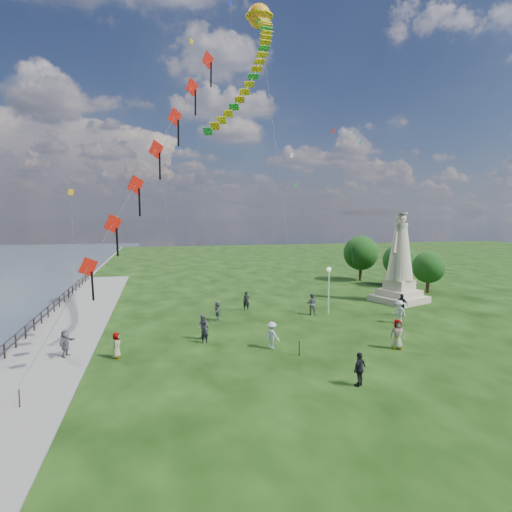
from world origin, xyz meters
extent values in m
cube|color=slate|center=(-16.50, 10.00, -0.20)|extent=(0.30, 160.00, 0.60)
cube|color=slate|center=(-14.00, 8.00, 0.05)|extent=(5.00, 60.00, 0.10)
cylinder|color=black|center=(-16.30, 6.00, 0.50)|extent=(0.11, 0.11, 1.00)
cylinder|color=black|center=(-16.30, 8.00, 0.50)|extent=(0.11, 0.11, 1.00)
cylinder|color=black|center=(-16.30, 10.00, 0.50)|extent=(0.11, 0.11, 1.00)
cylinder|color=black|center=(-16.30, 12.00, 0.50)|extent=(0.11, 0.11, 1.00)
cylinder|color=black|center=(-16.30, 14.00, 0.50)|extent=(0.11, 0.11, 1.00)
cylinder|color=black|center=(-16.30, 16.00, 0.50)|extent=(0.11, 0.11, 1.00)
cylinder|color=black|center=(-16.30, 18.00, 0.50)|extent=(0.11, 0.11, 1.00)
cylinder|color=black|center=(-16.30, 20.00, 0.50)|extent=(0.11, 0.11, 1.00)
cylinder|color=black|center=(-16.30, 22.00, 0.50)|extent=(0.11, 0.11, 1.00)
cylinder|color=black|center=(-16.30, 24.00, 0.50)|extent=(0.11, 0.11, 1.00)
cylinder|color=black|center=(-16.30, 26.00, 0.50)|extent=(0.11, 0.11, 1.00)
cylinder|color=black|center=(-16.30, 28.00, 0.50)|extent=(0.11, 0.11, 1.00)
cylinder|color=black|center=(-16.30, 30.00, 0.50)|extent=(0.11, 0.11, 1.00)
cylinder|color=black|center=(-16.30, 32.00, 0.50)|extent=(0.11, 0.11, 1.00)
cylinder|color=black|center=(-16.30, 34.00, 0.50)|extent=(0.11, 0.11, 1.00)
cylinder|color=black|center=(-16.30, 36.00, 0.50)|extent=(0.11, 0.11, 1.00)
cube|color=black|center=(-16.30, 10.00, 0.98)|extent=(0.06, 52.00, 0.06)
cube|color=black|center=(-16.30, 10.00, 0.55)|extent=(0.06, 52.00, 0.06)
cube|color=tan|center=(14.71, 15.64, 0.30)|extent=(5.41, 5.41, 0.59)
cube|color=tan|center=(14.71, 15.64, 0.89)|extent=(4.12, 4.12, 0.59)
cube|color=tan|center=(14.71, 15.64, 1.69)|extent=(2.83, 2.83, 0.99)
cylinder|color=tan|center=(14.71, 15.64, 7.34)|extent=(1.55, 1.55, 0.40)
sphere|color=tan|center=(14.71, 15.64, 7.95)|extent=(0.91, 0.91, 0.91)
cylinder|color=tan|center=(14.71, 15.64, 8.43)|extent=(1.09, 1.09, 0.10)
cylinder|color=silver|center=(6.23, 12.45, 1.84)|extent=(0.11, 0.11, 3.68)
sphere|color=white|center=(6.23, 12.45, 3.79)|extent=(0.37, 0.37, 0.37)
cylinder|color=#382314|center=(19.44, 23.50, 0.93)|extent=(0.36, 0.36, 1.86)
sphere|color=#103D11|center=(19.44, 23.50, 3.02)|extent=(3.71, 3.71, 3.71)
cylinder|color=#382314|center=(20.33, 19.26, 0.84)|extent=(0.36, 0.36, 1.68)
sphere|color=#103D11|center=(20.33, 19.26, 2.73)|extent=(3.36, 3.36, 3.36)
cylinder|color=#382314|center=(17.04, 28.35, 1.07)|extent=(0.36, 0.36, 2.14)
sphere|color=#103D11|center=(17.04, 28.35, 3.48)|extent=(4.28, 4.28, 4.28)
imported|color=black|center=(-4.70, 6.76, 0.72)|extent=(0.58, 0.43, 1.45)
imported|color=#595960|center=(-4.76, 7.47, 0.85)|extent=(0.83, 0.97, 1.71)
imported|color=silver|center=(-0.72, 4.69, 0.84)|extent=(1.11, 1.21, 1.69)
imported|color=black|center=(1.95, -1.90, 0.85)|extent=(1.11, 0.98, 1.70)
imported|color=#595960|center=(6.86, 2.85, 0.94)|extent=(1.03, 0.78, 1.88)
imported|color=#595960|center=(-12.93, 5.60, 0.79)|extent=(1.10, 1.60, 1.59)
imported|color=black|center=(-0.19, 15.37, 0.83)|extent=(0.66, 0.48, 1.65)
imported|color=#595960|center=(4.79, 12.58, 0.93)|extent=(1.05, 0.88, 1.86)
imported|color=silver|center=(10.38, 8.45, 0.90)|extent=(1.00, 1.30, 1.79)
imported|color=black|center=(11.86, 10.55, 0.92)|extent=(1.08, 1.19, 1.84)
imported|color=#595960|center=(-10.05, 4.98, 0.76)|extent=(0.54, 0.79, 1.52)
imported|color=#595960|center=(-3.11, 12.35, 0.77)|extent=(0.71, 1.47, 1.55)
cylinder|color=black|center=(-13.50, -1.00, 0.45)|extent=(0.06, 0.06, 0.90)
cube|color=#B9130A|center=(-10.89, 1.52, 5.82)|extent=(0.87, 0.64, 1.03)
cube|color=black|center=(-10.71, 1.42, 4.87)|extent=(0.10, 0.28, 1.48)
cube|color=#B9130A|center=(-9.77, 2.60, 7.89)|extent=(0.87, 0.64, 1.03)
cube|color=black|center=(-9.59, 2.50, 6.94)|extent=(0.10, 0.28, 1.48)
cube|color=#B9130A|center=(-8.65, 3.68, 9.96)|extent=(0.87, 0.64, 1.03)
cube|color=black|center=(-8.47, 3.58, 9.01)|extent=(0.10, 0.28, 1.48)
cube|color=#B9130A|center=(-7.53, 4.76, 12.03)|extent=(0.87, 0.64, 1.03)
cube|color=black|center=(-7.35, 4.66, 11.08)|extent=(0.10, 0.28, 1.48)
cube|color=#B9130A|center=(-6.41, 5.84, 14.09)|extent=(0.87, 0.64, 1.03)
cube|color=black|center=(-6.23, 5.74, 13.14)|extent=(0.10, 0.28, 1.48)
cube|color=#B9130A|center=(-5.29, 6.92, 16.16)|extent=(0.87, 0.64, 1.03)
cube|color=black|center=(-5.11, 6.82, 15.21)|extent=(0.10, 0.28, 1.48)
cube|color=#B9130A|center=(-4.17, 8.00, 18.23)|extent=(0.87, 0.64, 1.03)
cube|color=black|center=(-3.99, 7.90, 17.28)|extent=(0.10, 0.28, 1.48)
cylinder|color=black|center=(0.50, 3.00, 0.45)|extent=(0.06, 0.06, 0.90)
sphere|color=orange|center=(0.48, 13.42, 23.65)|extent=(1.80, 1.80, 1.80)
cylinder|color=gold|center=(0.48, 13.42, 23.65)|extent=(2.16, 2.16, 0.10)
cube|color=gold|center=(0.50, 13.76, 23.46)|extent=(1.11, 0.85, 0.23)
cube|color=gold|center=(0.51, 13.29, 23.26)|extent=(1.09, 0.85, 0.21)
cube|color=orange|center=(0.51, 12.81, 23.04)|extent=(1.06, 0.83, 0.20)
cube|color=green|center=(0.51, 12.32, 22.79)|extent=(1.04, 0.82, 0.18)
cube|color=gold|center=(0.48, 11.82, 22.51)|extent=(1.01, 0.80, 0.17)
cube|color=gold|center=(0.43, 11.32, 22.19)|extent=(0.98, 0.78, 0.16)
cube|color=orange|center=(0.36, 10.81, 21.82)|extent=(0.94, 0.75, 0.15)
cube|color=green|center=(0.26, 10.29, 21.41)|extent=(0.91, 0.73, 0.15)
cube|color=gold|center=(0.14, 9.77, 20.95)|extent=(0.87, 0.70, 0.14)
cube|color=gold|center=(-0.02, 9.24, 20.44)|extent=(0.83, 0.67, 0.14)
cube|color=orange|center=(-0.21, 8.71, 19.89)|extent=(0.78, 0.64, 0.15)
cube|color=green|center=(-0.43, 8.17, 19.31)|extent=(0.74, 0.61, 0.15)
cube|color=gold|center=(-0.69, 7.64, 18.69)|extent=(0.71, 0.61, 0.16)
cube|color=gold|center=(-0.97, 7.09, 18.06)|extent=(0.71, 0.63, 0.17)
cube|color=orange|center=(-1.28, 6.55, 17.42)|extent=(0.71, 0.65, 0.18)
cube|color=green|center=(-1.63, 6.01, 16.77)|extent=(0.70, 0.67, 0.20)
cube|color=gold|center=(-1.99, 5.47, 16.13)|extent=(0.70, 0.68, 0.21)
cube|color=gold|center=(-2.38, 4.93, 15.52)|extent=(0.69, 0.69, 0.23)
cube|color=orange|center=(-2.78, 4.40, 14.93)|extent=(0.68, 0.69, 0.25)
cube|color=green|center=(-3.20, 3.86, 14.37)|extent=(0.67, 0.69, 0.26)
cube|color=gold|center=(-3.63, 3.33, 13.86)|extent=(0.65, 0.69, 0.28)
cube|color=gold|center=(-4.06, 2.81, 13.39)|extent=(0.64, 0.68, 0.29)
cube|color=orange|center=(-4.50, 2.29, 12.97)|extent=(0.62, 0.67, 0.30)
cube|color=green|center=(-4.93, 1.78, 12.59)|extent=(0.60, 0.66, 0.31)
cube|color=teal|center=(-7.20, 19.93, 14.08)|extent=(0.51, 0.39, 0.57)
cylinder|color=#595959|center=(-6.70, 17.43, 7.06)|extent=(1.02, 5.02, 14.03)
cube|color=silver|center=(6.22, 22.93, 14.45)|extent=(0.51, 0.39, 0.57)
cylinder|color=#595959|center=(6.72, 20.43, 7.25)|extent=(1.02, 5.02, 14.40)
cube|color=#B9130A|center=(11.48, 24.57, 17.42)|extent=(0.51, 0.39, 0.57)
cylinder|color=#595959|center=(11.98, 22.07, 8.74)|extent=(1.02, 5.02, 17.38)
cube|color=gold|center=(-3.59, 28.11, 26.91)|extent=(0.51, 0.39, 0.57)
cylinder|color=#595959|center=(-3.09, 25.61, 13.48)|extent=(1.02, 5.02, 26.87)
cube|color=green|center=(8.93, 29.76, 11.84)|extent=(0.51, 0.39, 0.57)
cylinder|color=#595959|center=(9.43, 27.26, 5.95)|extent=(1.02, 5.02, 11.80)
cube|color=orange|center=(-14.64, 18.31, 10.20)|extent=(0.51, 0.39, 0.57)
cylinder|color=#595959|center=(-14.14, 15.81, 5.13)|extent=(1.02, 5.02, 10.16)
cube|color=#1B2AA9|center=(0.46, 26.97, 30.75)|extent=(0.51, 0.39, 0.57)
cylinder|color=#595959|center=(0.96, 24.47, 15.40)|extent=(1.02, 5.02, 30.70)
cube|color=teal|center=(13.88, 22.68, 15.99)|extent=(0.51, 0.39, 0.57)
cylinder|color=#595959|center=(14.38, 20.18, 8.02)|extent=(1.02, 5.02, 15.94)
camera|label=1|loc=(-7.47, -20.49, 8.45)|focal=30.00mm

